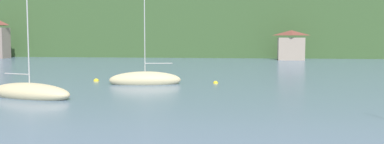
{
  "coord_description": "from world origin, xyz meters",
  "views": [
    {
      "loc": [
        3.13,
        22.91,
        4.88
      ],
      "look_at": [
        0.0,
        49.23,
        2.7
      ],
      "focal_mm": 40.55,
      "sensor_mm": 36.0,
      "label": 1
    }
  ],
  "objects_px": {
    "shore_building_westcentral": "(291,46)",
    "sailboat_mid_1": "(30,93)",
    "sailboat_far_3": "(145,80)",
    "mooring_buoy_mid": "(216,83)",
    "mooring_buoy_near": "(96,81)"
  },
  "relations": [
    {
      "from": "sailboat_far_3",
      "to": "mooring_buoy_near",
      "type": "relative_size",
      "value": 19.64
    },
    {
      "from": "mooring_buoy_near",
      "to": "mooring_buoy_mid",
      "type": "distance_m",
      "value": 13.13
    },
    {
      "from": "sailboat_mid_1",
      "to": "mooring_buoy_mid",
      "type": "bearing_deg",
      "value": 58.29
    },
    {
      "from": "sailboat_far_3",
      "to": "mooring_buoy_mid",
      "type": "bearing_deg",
      "value": -178.34
    },
    {
      "from": "sailboat_mid_1",
      "to": "mooring_buoy_mid",
      "type": "relative_size",
      "value": 19.65
    },
    {
      "from": "sailboat_far_3",
      "to": "mooring_buoy_near",
      "type": "xyz_separation_m",
      "value": [
        -5.95,
        2.12,
        -0.42
      ]
    },
    {
      "from": "shore_building_westcentral",
      "to": "mooring_buoy_mid",
      "type": "xyz_separation_m",
      "value": [
        -12.64,
        -46.5,
        -2.99
      ]
    },
    {
      "from": "mooring_buoy_mid",
      "to": "shore_building_westcentral",
      "type": "bearing_deg",
      "value": 74.8
    },
    {
      "from": "sailboat_mid_1",
      "to": "sailboat_far_3",
      "type": "height_order",
      "value": "sailboat_far_3"
    },
    {
      "from": "shore_building_westcentral",
      "to": "sailboat_far_3",
      "type": "relative_size",
      "value": 0.53
    },
    {
      "from": "shore_building_westcentral",
      "to": "sailboat_mid_1",
      "type": "height_order",
      "value": "sailboat_mid_1"
    },
    {
      "from": "mooring_buoy_mid",
      "to": "mooring_buoy_near",
      "type": "bearing_deg",
      "value": 177.51
    },
    {
      "from": "sailboat_far_3",
      "to": "shore_building_westcentral",
      "type": "bearing_deg",
      "value": -122.91
    },
    {
      "from": "shore_building_westcentral",
      "to": "mooring_buoy_near",
      "type": "relative_size",
      "value": 10.39
    },
    {
      "from": "mooring_buoy_near",
      "to": "shore_building_westcentral",
      "type": "bearing_deg",
      "value": 60.72
    }
  ]
}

